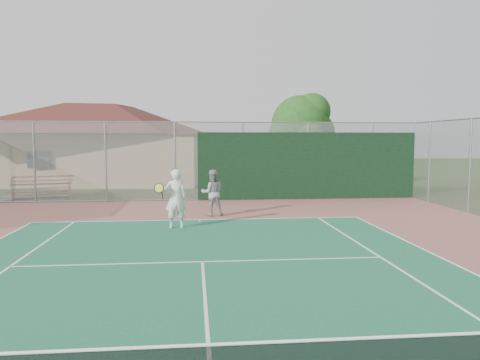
% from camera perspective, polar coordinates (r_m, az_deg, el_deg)
% --- Properties ---
extents(back_fence, '(20.08, 0.11, 3.53)m').
position_cam_1_polar(back_fence, '(20.97, 0.60, 2.06)').
color(back_fence, gray).
rests_on(back_fence, ground).
extents(side_fence_right, '(0.08, 9.00, 3.50)m').
position_cam_1_polar(side_fence_right, '(19.27, 26.22, 1.53)').
color(side_fence_right, gray).
rests_on(side_fence_right, ground).
extents(clubhouse, '(14.04, 9.86, 5.82)m').
position_cam_1_polar(clubhouse, '(30.96, -16.56, 5.18)').
color(clubhouse, tan).
rests_on(clubhouse, ground).
extents(bleachers, '(3.03, 2.17, 1.00)m').
position_cam_1_polar(bleachers, '(23.86, -23.07, -0.73)').
color(bleachers, '#A22825').
rests_on(bleachers, ground).
extents(tree, '(3.73, 3.53, 5.20)m').
position_cam_1_polar(tree, '(25.60, 7.57, 6.47)').
color(tree, '#342212').
rests_on(tree, ground).
extents(player_white_front, '(1.00, 0.64, 1.81)m').
position_cam_1_polar(player_white_front, '(14.47, -7.87, -2.32)').
color(player_white_front, white).
rests_on(player_white_front, ground).
extents(player_grey_back, '(0.87, 0.71, 1.64)m').
position_cam_1_polar(player_grey_back, '(16.70, -3.41, -1.62)').
color(player_grey_back, '#97999C').
rests_on(player_grey_back, ground).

